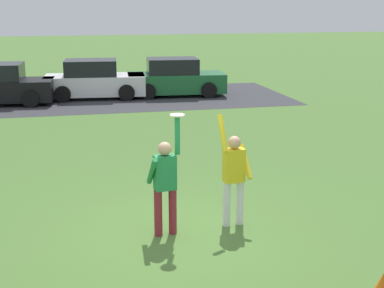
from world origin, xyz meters
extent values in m
plane|color=#4C7533|center=(0.00, 0.00, 0.00)|extent=(120.00, 120.00, 0.00)
cylinder|color=maroon|center=(-0.39, -0.07, 0.41)|extent=(0.14, 0.14, 0.82)
cylinder|color=maroon|center=(-0.13, -0.04, 0.41)|extent=(0.14, 0.14, 0.82)
cube|color=#238447|center=(-0.26, -0.05, 1.12)|extent=(0.38, 0.26, 0.60)
sphere|color=tan|center=(-0.26, -0.05, 1.53)|extent=(0.23, 0.23, 0.23)
cylinder|color=#238447|center=(-0.48, -0.08, 1.17)|extent=(0.14, 0.49, 0.57)
cylinder|color=#238447|center=(-0.04, -0.02, 1.75)|extent=(0.09, 0.09, 0.66)
cylinder|color=silver|center=(1.13, 0.11, 0.41)|extent=(0.14, 0.14, 0.82)
cylinder|color=silver|center=(0.87, 0.08, 0.41)|extent=(0.14, 0.14, 0.82)
cube|color=gold|center=(1.00, 0.10, 1.12)|extent=(0.38, 0.26, 0.60)
sphere|color=tan|center=(1.00, 0.10, 1.53)|extent=(0.23, 0.23, 0.23)
cylinder|color=gold|center=(1.22, 0.12, 1.17)|extent=(0.14, 0.49, 0.57)
cylinder|color=gold|center=(0.78, 0.07, 1.72)|extent=(0.12, 0.36, 0.64)
cylinder|color=white|center=(-0.04, -0.02, 2.09)|extent=(0.25, 0.25, 0.02)
cube|color=black|center=(-4.29, 13.94, 0.55)|extent=(4.24, 2.15, 0.80)
cylinder|color=black|center=(-2.95, 14.73, 0.33)|extent=(0.68, 0.28, 0.66)
cylinder|color=black|center=(-3.11, 12.92, 0.33)|extent=(0.68, 0.28, 0.66)
cube|color=white|center=(-0.56, 14.60, 0.55)|extent=(4.24, 2.15, 0.80)
cube|color=black|center=(-0.71, 14.62, 1.27)|extent=(2.23, 1.82, 0.64)
cylinder|color=black|center=(0.78, 15.40, 0.33)|extent=(0.68, 0.28, 0.66)
cylinder|color=black|center=(0.62, 13.58, 0.33)|extent=(0.68, 0.28, 0.66)
cylinder|color=black|center=(-1.75, 15.62, 0.33)|extent=(0.68, 0.28, 0.66)
cylinder|color=black|center=(-1.91, 13.81, 0.33)|extent=(0.68, 0.28, 0.66)
cube|color=#1E6633|center=(2.85, 14.48, 0.55)|extent=(4.24, 2.15, 0.80)
cube|color=black|center=(2.70, 14.49, 1.27)|extent=(2.23, 1.82, 0.64)
cylinder|color=black|center=(4.20, 15.27, 0.33)|extent=(0.68, 0.28, 0.66)
cylinder|color=black|center=(4.04, 13.46, 0.33)|extent=(0.68, 0.28, 0.66)
cylinder|color=black|center=(1.67, 15.50, 0.33)|extent=(0.68, 0.28, 0.66)
cylinder|color=black|center=(1.51, 13.68, 0.33)|extent=(0.68, 0.28, 0.66)
cube|color=#38383D|center=(-0.83, 14.20, 0.00)|extent=(16.46, 6.40, 0.01)
cone|color=orange|center=(2.29, -2.73, 0.16)|extent=(0.26, 0.26, 0.32)
camera|label=1|loc=(-1.85, -8.97, 3.92)|focal=52.52mm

